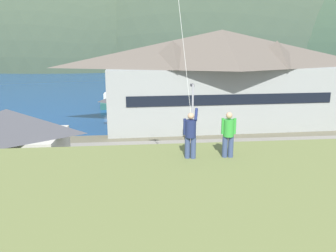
{
  "coord_description": "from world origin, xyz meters",
  "views": [
    {
      "loc": [
        -1.9,
        -18.47,
        9.91
      ],
      "look_at": [
        0.9,
        9.0,
        3.08
      ],
      "focal_mm": 37.12,
      "sensor_mm": 36.0,
      "label": 1
    }
  ],
  "objects": [
    {
      "name": "bay_water",
      "position": [
        0.0,
        60.0,
        0.01
      ],
      "size": [
        360.0,
        84.0,
        0.03
      ],
      "primitive_type": "cube",
      "color": "navy",
      "rests_on": "ground"
    },
    {
      "name": "parking_light_pole",
      "position": [
        3.19,
        10.56,
        3.71
      ],
      "size": [
        0.24,
        0.78,
        6.17
      ],
      "color": "#ADADB2",
      "rests_on": "parking_lot_pad"
    },
    {
      "name": "person_kite_flyer",
      "position": [
        0.19,
        -6.21,
        6.55
      ],
      "size": [
        0.61,
        0.61,
        1.86
      ],
      "color": "#384770",
      "rests_on": "grassy_hill_foreground"
    },
    {
      "name": "parking_lot_pad",
      "position": [
        0.0,
        5.0,
        0.05
      ],
      "size": [
        40.0,
        20.0,
        0.1
      ],
      "primitive_type": "cube",
      "color": "gray",
      "rests_on": "ground"
    },
    {
      "name": "moored_boat_wharfside",
      "position": [
        -5.53,
        34.85,
        0.72
      ],
      "size": [
        2.3,
        6.22,
        2.16
      ],
      "color": "#23564C",
      "rests_on": "ground"
    },
    {
      "name": "harbor_lodge",
      "position": [
        8.37,
        21.39,
        5.88
      ],
      "size": [
        28.05,
        10.88,
        11.09
      ],
      "color": "#999E99",
      "rests_on": "ground"
    },
    {
      "name": "parked_car_lone_by_shed",
      "position": [
        9.85,
        -0.48,
        1.06
      ],
      "size": [
        4.34,
        2.34,
        1.82
      ],
      "color": "navy",
      "rests_on": "parking_lot_pad"
    },
    {
      "name": "far_hill_east_peak",
      "position": [
        35.09,
        114.3,
        0.0
      ],
      "size": [
        119.54,
        59.57,
        88.25
      ],
      "primitive_type": "ellipsoid",
      "color": "#3D4C38",
      "rests_on": "ground"
    },
    {
      "name": "ground_plane",
      "position": [
        0.0,
        0.0,
        0.0
      ],
      "size": [
        600.0,
        600.0,
        0.0
      ],
      "primitive_type": "plane",
      "color": "#66604C"
    },
    {
      "name": "parked_car_mid_row_far",
      "position": [
        10.86,
        6.36,
        1.06
      ],
      "size": [
        4.22,
        2.1,
        1.82
      ],
      "color": "silver",
      "rests_on": "parking_lot_pad"
    },
    {
      "name": "storage_shed_near_lot",
      "position": [
        -10.15,
        4.69,
        2.89
      ],
      "size": [
        7.56,
        5.74,
        5.56
      ],
      "color": "beige",
      "rests_on": "ground"
    },
    {
      "name": "storage_shed_waterside",
      "position": [
        -1.54,
        20.31,
        2.56
      ],
      "size": [
        6.25,
        5.45,
        4.93
      ],
      "color": "#338475",
      "rests_on": "ground"
    },
    {
      "name": "person_companion",
      "position": [
        1.62,
        -6.25,
        6.54
      ],
      "size": [
        0.55,
        0.4,
        1.74
      ],
      "color": "#384770",
      "rests_on": "grassy_hill_foreground"
    },
    {
      "name": "wharf_dock",
      "position": [
        -2.22,
        33.42,
        0.35
      ],
      "size": [
        3.2,
        12.76,
        0.7
      ],
      "color": "#70604C",
      "rests_on": "ground"
    },
    {
      "name": "far_hill_west_ridge",
      "position": [
        -24.82,
        114.15,
        0.0
      ],
      "size": [
        82.2,
        47.15,
        71.22
      ],
      "primitive_type": "ellipsoid",
      "color": "#3D4C38",
      "rests_on": "ground"
    },
    {
      "name": "parked_car_mid_row_near",
      "position": [
        -2.88,
        6.36,
        1.06
      ],
      "size": [
        4.28,
        2.21,
        1.82
      ],
      "color": "#9EA3A8",
      "rests_on": "parking_lot_pad"
    },
    {
      "name": "parked_car_mid_row_center",
      "position": [
        -5.28,
        1.04,
        1.06
      ],
      "size": [
        4.29,
        2.24,
        1.82
      ],
      "color": "#236633",
      "rests_on": "parking_lot_pad"
    }
  ]
}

